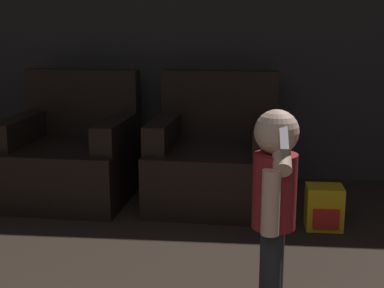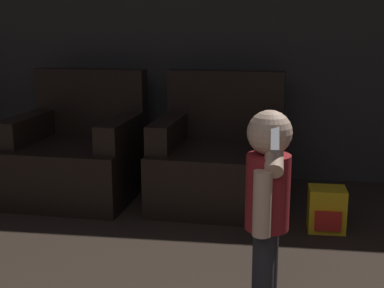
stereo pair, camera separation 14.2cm
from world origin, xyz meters
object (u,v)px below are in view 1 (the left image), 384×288
armchair_right (215,159)px  toy_backpack (324,208)px  armchair_left (72,156)px  person_toddler (275,191)px

armchair_right → toy_backpack: armchair_right is taller
armchair_left → toy_backpack: 1.91m
armchair_right → person_toddler: 1.53m
person_toddler → armchair_right: bearing=-156.3°
armchair_left → toy_backpack: armchair_left is taller
armchair_left → toy_backpack: size_ratio=3.36×
toy_backpack → armchair_right: bearing=146.3°
armchair_left → person_toddler: 2.08m
armchair_left → person_toddler: (1.45, -1.47, 0.23)m
toy_backpack → armchair_left: bearing=164.9°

